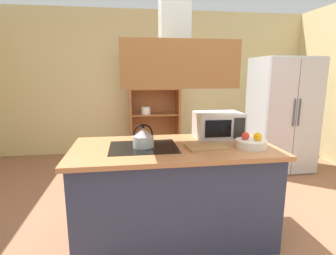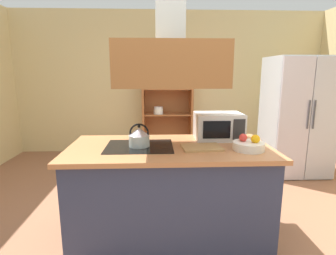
{
  "view_description": "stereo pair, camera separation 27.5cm",
  "coord_description": "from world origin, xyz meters",
  "px_view_note": "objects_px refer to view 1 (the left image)",
  "views": [
    {
      "loc": [
        -0.55,
        -2.32,
        1.55
      ],
      "look_at": [
        -0.15,
        0.35,
        1.0
      ],
      "focal_mm": 28.7,
      "sensor_mm": 36.0,
      "label": 1
    },
    {
      "loc": [
        -0.27,
        -2.34,
        1.55
      ],
      "look_at": [
        -0.15,
        0.35,
        1.0
      ],
      "focal_mm": 28.7,
      "sensor_mm": 36.0,
      "label": 2
    }
  ],
  "objects_px": {
    "refrigerator": "(282,114)",
    "cutting_board": "(206,146)",
    "fruit_bowl": "(251,143)",
    "kettle": "(143,138)",
    "dish_cabinet": "(154,109)",
    "microwave": "(218,125)"
  },
  "relations": [
    {
      "from": "kettle",
      "to": "microwave",
      "type": "distance_m",
      "value": 0.81
    },
    {
      "from": "kettle",
      "to": "fruit_bowl",
      "type": "bearing_deg",
      "value": -9.34
    },
    {
      "from": "kettle",
      "to": "microwave",
      "type": "xyz_separation_m",
      "value": [
        0.77,
        0.25,
        0.04
      ]
    },
    {
      "from": "kettle",
      "to": "fruit_bowl",
      "type": "height_order",
      "value": "kettle"
    },
    {
      "from": "dish_cabinet",
      "to": "fruit_bowl",
      "type": "relative_size",
      "value": 7.15
    },
    {
      "from": "refrigerator",
      "to": "fruit_bowl",
      "type": "bearing_deg",
      "value": -127.45
    },
    {
      "from": "fruit_bowl",
      "to": "refrigerator",
      "type": "bearing_deg",
      "value": 52.55
    },
    {
      "from": "refrigerator",
      "to": "cutting_board",
      "type": "xyz_separation_m",
      "value": [
        -1.76,
        -1.71,
        0.02
      ]
    },
    {
      "from": "dish_cabinet",
      "to": "fruit_bowl",
      "type": "distance_m",
      "value": 2.99
    },
    {
      "from": "microwave",
      "to": "dish_cabinet",
      "type": "bearing_deg",
      "value": 99.16
    },
    {
      "from": "refrigerator",
      "to": "cutting_board",
      "type": "relative_size",
      "value": 5.26
    },
    {
      "from": "fruit_bowl",
      "to": "cutting_board",
      "type": "bearing_deg",
      "value": 170.66
    },
    {
      "from": "dish_cabinet",
      "to": "microwave",
      "type": "bearing_deg",
      "value": -80.84
    },
    {
      "from": "dish_cabinet",
      "to": "kettle",
      "type": "height_order",
      "value": "dish_cabinet"
    },
    {
      "from": "dish_cabinet",
      "to": "cutting_board",
      "type": "distance_m",
      "value": 2.88
    },
    {
      "from": "microwave",
      "to": "kettle",
      "type": "bearing_deg",
      "value": -162.11
    },
    {
      "from": "refrigerator",
      "to": "cutting_board",
      "type": "height_order",
      "value": "refrigerator"
    },
    {
      "from": "kettle",
      "to": "fruit_bowl",
      "type": "distance_m",
      "value": 0.96
    },
    {
      "from": "cutting_board",
      "to": "microwave",
      "type": "bearing_deg",
      "value": 56.75
    },
    {
      "from": "fruit_bowl",
      "to": "microwave",
      "type": "bearing_deg",
      "value": 112.95
    },
    {
      "from": "refrigerator",
      "to": "cutting_board",
      "type": "distance_m",
      "value": 2.45
    },
    {
      "from": "cutting_board",
      "to": "microwave",
      "type": "relative_size",
      "value": 0.74
    }
  ]
}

